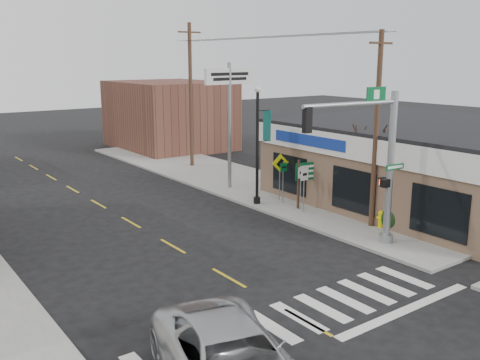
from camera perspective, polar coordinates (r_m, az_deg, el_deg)
ground at (r=16.21m, az=7.20°, el=-14.84°), size 140.00×140.00×0.00m
sidewalk_right at (r=30.98m, az=2.90°, el=-1.04°), size 6.00×38.00×0.13m
center_line at (r=22.18m, az=-7.18°, el=-7.00°), size 0.12×56.00×0.01m
crosswalk at (r=16.46m, az=6.22°, el=-14.32°), size 11.00×2.20×0.01m
thrift_store at (r=29.94m, az=19.80°, el=1.50°), size 12.00×14.00×4.00m
bldg_distant_right at (r=46.17m, az=-7.56°, el=6.91°), size 8.00×10.00×5.60m
traffic_signal_pole at (r=21.46m, az=14.61°, el=2.76°), size 4.99×0.38×6.32m
guide_sign at (r=27.02m, az=7.22°, el=0.47°), size 1.42×0.13×2.48m
fire_hydrant at (r=24.60m, az=14.79°, el=-3.98°), size 0.25×0.25×0.79m
ped_crossing_sign at (r=28.11m, az=4.30°, el=1.26°), size 0.97×0.07×2.51m
lamp_post at (r=27.17m, az=1.97°, el=4.63°), size 0.78×0.61×6.01m
dance_center_sign at (r=30.49m, az=-1.15°, el=9.06°), size 3.37×0.21×7.15m
bare_tree at (r=25.25m, az=13.70°, el=4.98°), size 2.59×2.59×5.17m
shrub_front at (r=24.74m, az=16.19°, el=-3.85°), size 1.28×1.28×0.96m
shrub_back at (r=27.65m, az=9.42°, el=-1.98°), size 0.99×0.99×0.74m
utility_pole_near at (r=23.97m, az=14.33°, el=5.30°), size 1.49×0.22×8.55m
utility_pole_far at (r=37.18m, az=-5.29°, el=9.12°), size 1.69×0.25×9.70m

